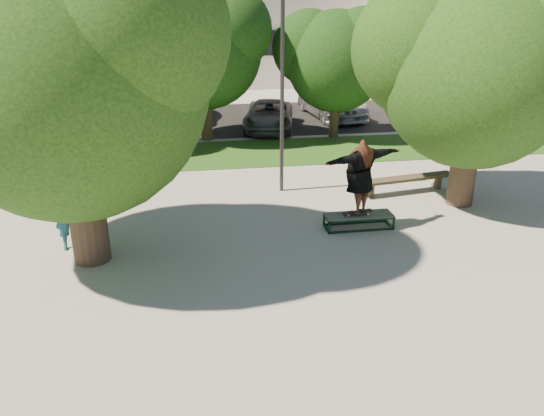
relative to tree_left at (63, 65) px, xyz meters
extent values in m
plane|color=#A19994|center=(4.29, -1.09, -4.42)|extent=(120.00, 120.00, 0.00)
cube|color=#214513|center=(5.29, 8.41, -4.41)|extent=(30.00, 4.00, 0.02)
cube|color=black|center=(4.29, 14.91, -4.42)|extent=(40.00, 8.00, 0.01)
cylinder|color=#38281E|center=(0.09, -0.09, -2.82)|extent=(0.84, 0.84, 3.20)
sphere|color=#14380F|center=(0.09, -0.09, -0.35)|extent=(5.80, 5.80, 5.80)
sphere|color=#14380F|center=(-1.36, 0.78, 0.37)|extent=(4.35, 4.35, 4.35)
sphere|color=#14380F|center=(1.40, -0.67, 0.66)|extent=(4.06, 4.06, 4.06)
cylinder|color=#38281E|center=(10.29, 1.91, -2.92)|extent=(0.76, 0.76, 3.00)
sphere|color=#14380F|center=(10.29, 1.91, -0.64)|extent=(5.20, 5.20, 5.20)
sphere|color=#14380F|center=(8.99, 2.69, 0.01)|extent=(3.90, 3.90, 3.90)
sphere|color=#14380F|center=(11.46, 1.39, 0.27)|extent=(3.64, 3.64, 3.64)
cylinder|color=#38281E|center=(-2.21, 9.91, -3.02)|extent=(0.44, 0.44, 2.80)
sphere|color=black|center=(-2.21, 9.91, -0.96)|extent=(4.40, 4.40, 4.40)
sphere|color=black|center=(-3.31, 10.57, -0.41)|extent=(3.30, 3.30, 3.30)
sphere|color=black|center=(-1.22, 9.47, -0.19)|extent=(3.08, 3.08, 3.08)
cylinder|color=#38281E|center=(3.29, 10.91, -2.92)|extent=(0.50, 0.50, 3.00)
sphere|color=black|center=(3.29, 10.91, -0.70)|extent=(4.80, 4.80, 4.80)
sphere|color=black|center=(2.09, 11.63, -0.10)|extent=(3.60, 3.60, 3.60)
sphere|color=black|center=(4.37, 10.43, 0.14)|extent=(3.36, 3.36, 3.36)
cylinder|color=#38281E|center=(8.79, 10.41, -3.12)|extent=(0.40, 0.40, 2.60)
sphere|color=black|center=(8.79, 10.41, -1.19)|extent=(4.20, 4.20, 4.20)
sphere|color=black|center=(7.74, 11.04, -0.67)|extent=(3.15, 3.15, 3.15)
sphere|color=black|center=(9.74, 9.99, -0.46)|extent=(2.94, 2.94, 2.94)
cylinder|color=#2D2D30|center=(5.29, 3.91, -1.42)|extent=(0.12, 0.12, 6.00)
cube|color=black|center=(2.29, 23.85, -1.42)|extent=(27.60, 0.12, 1.60)
cube|color=beige|center=(22.29, 20.91, -0.42)|extent=(15.00, 10.00, 8.00)
cube|color=#475147|center=(6.79, 0.69, -4.06)|extent=(1.80, 0.60, 0.03)
cylinder|color=white|center=(6.48, 0.61, -4.02)|extent=(0.06, 0.03, 0.06)
cylinder|color=white|center=(6.48, 0.77, -4.02)|extent=(0.06, 0.03, 0.06)
cylinder|color=white|center=(7.02, 0.61, -4.02)|extent=(0.06, 0.03, 0.06)
cylinder|color=white|center=(7.02, 0.77, -4.02)|extent=(0.06, 0.03, 0.06)
cube|color=black|center=(6.75, 0.69, -3.98)|extent=(0.78, 0.20, 0.10)
imported|color=brown|center=(6.75, 0.69, -2.99)|extent=(2.47, 1.52, 1.96)
imported|color=#184D5E|center=(-0.48, 0.62, -3.51)|extent=(0.75, 0.58, 1.83)
cube|color=#453B29|center=(7.89, 2.89, -4.20)|extent=(0.19, 0.19, 0.44)
cube|color=#453B29|center=(10.28, 3.29, -4.20)|extent=(0.19, 0.19, 0.44)
cube|color=#453B29|center=(9.09, 3.09, -3.96)|extent=(3.32, 0.97, 0.09)
imported|color=#A2A2A7|center=(-2.42, 12.60, -3.72)|extent=(2.33, 4.35, 1.41)
imported|color=black|center=(2.27, 15.41, -3.65)|extent=(1.76, 4.75, 1.55)
imported|color=#5E5E64|center=(6.23, 12.41, -3.78)|extent=(3.06, 5.00, 1.29)
imported|color=#B7B7BC|center=(9.85, 14.81, -3.60)|extent=(2.84, 5.87, 1.65)
camera|label=1|loc=(2.43, -11.71, 1.26)|focal=35.00mm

